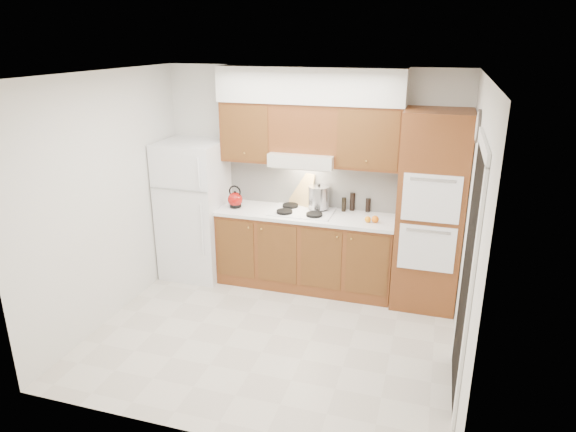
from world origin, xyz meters
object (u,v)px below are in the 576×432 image
object	(u,v)px
fridge	(194,210)
stock_pot	(319,197)
kettle	(235,200)
oven_cabinet	(430,212)

from	to	relation	value
fridge	stock_pot	bearing A→B (deg)	7.37
fridge	kettle	xyz separation A→B (m)	(0.55, 0.01, 0.18)
fridge	oven_cabinet	world-z (taller)	oven_cabinet
oven_cabinet	stock_pot	bearing A→B (deg)	172.72
kettle	stock_pot	xyz separation A→B (m)	(1.00, 0.20, 0.06)
fridge	stock_pot	size ratio (longest dim) A/B	6.67
oven_cabinet	kettle	size ratio (longest dim) A/B	12.17
oven_cabinet	fridge	bearing A→B (deg)	-179.30
kettle	fridge	bearing A→B (deg)	178.08
kettle	stock_pot	bearing A→B (deg)	8.64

